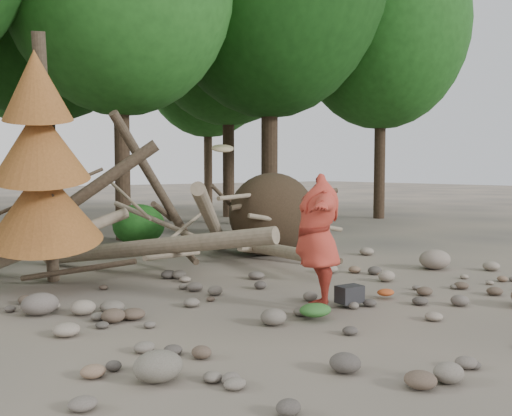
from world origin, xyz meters
TOP-DOWN VIEW (x-y plane):
  - ground at (0.00, 0.00)m, footprint 120.00×120.00m
  - deadfall_pile at (2.02, 4.24)m, footprint 8.55×5.24m
  - dead_conifer at (-3.12, 3.37)m, footprint 2.06×2.16m
  - bush_mid at (0.80, 7.80)m, footprint 1.40×1.40m
  - bush_right at (5.00, 7.00)m, footprint 2.00×2.00m
  - frisbee_thrower at (-0.34, -0.31)m, footprint 2.80×2.08m
  - backpack at (0.21, -0.43)m, footprint 0.41×0.30m
  - cloth_green at (-0.73, -0.67)m, footprint 0.47×0.39m
  - cloth_orange at (1.05, -0.44)m, footprint 0.30×0.25m
  - boulder_front_left at (-3.52, -1.36)m, footprint 0.50×0.45m
  - boulder_mid_right at (3.99, 0.69)m, footprint 0.68×0.61m
  - boulder_mid_left at (-3.63, 1.95)m, footprint 0.52×0.47m

SIDE VIEW (x-z plane):
  - ground at x=0.00m, z-range 0.00..0.00m
  - cloth_orange at x=1.05m, z-range 0.00..0.11m
  - cloth_green at x=-0.73m, z-range 0.00..0.18m
  - backpack at x=0.21m, z-range 0.00..0.26m
  - boulder_front_left at x=-3.52m, z-range 0.00..0.30m
  - boulder_mid_left at x=-3.63m, z-range 0.00..0.31m
  - boulder_mid_right at x=3.99m, z-range 0.00..0.41m
  - bush_mid at x=0.80m, z-range 0.00..1.12m
  - bush_right at x=5.00m, z-range 0.00..1.60m
  - deadfall_pile at x=2.02m, z-range -0.70..2.60m
  - frisbee_thrower at x=-0.34m, z-range -0.12..2.22m
  - dead_conifer at x=-3.12m, z-range -0.06..4.29m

